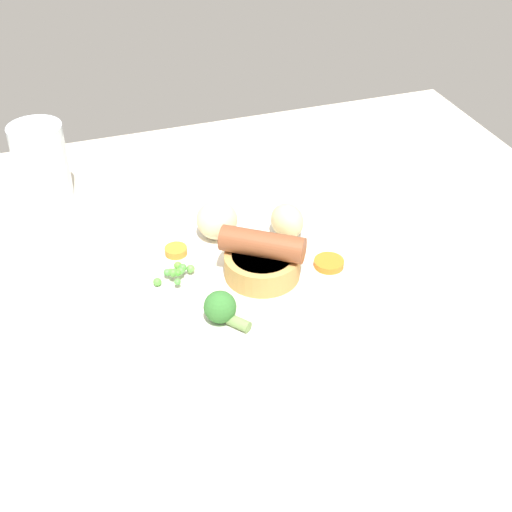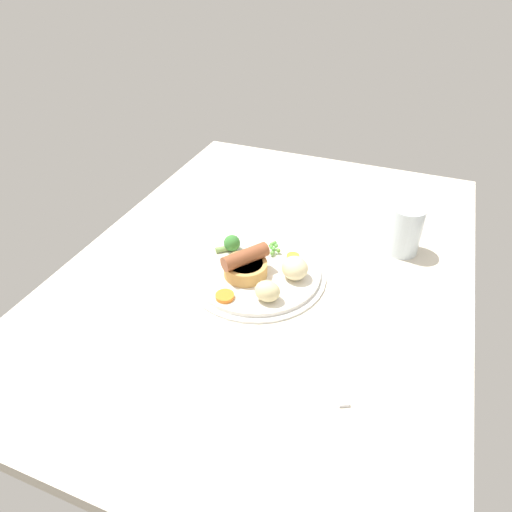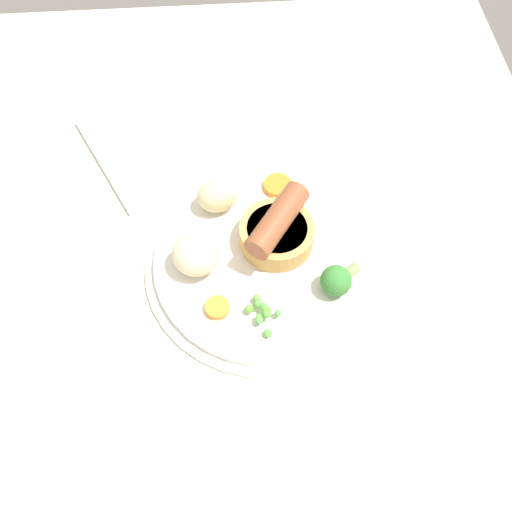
{
  "view_description": "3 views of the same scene",
  "coord_description": "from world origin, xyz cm",
  "views": [
    {
      "loc": [
        13.7,
        63.56,
        54.74
      ],
      "look_at": [
        -7.39,
        1.53,
        6.26
      ],
      "focal_mm": 50.0,
      "sensor_mm": 36.0,
      "label": 1
    },
    {
      "loc": [
        -72.9,
        -24.93,
        60.77
      ],
      "look_at": [
        -4.14,
        1.99,
        6.69
      ],
      "focal_mm": 32.0,
      "sensor_mm": 36.0,
      "label": 2
    },
    {
      "loc": [
        28.39,
        -2.19,
        60.36
      ],
      "look_at": [
        -5.16,
        0.24,
        5.52
      ],
      "focal_mm": 40.0,
      "sensor_mm": 36.0,
      "label": 3
    }
  ],
  "objects": [
    {
      "name": "dining_table",
      "position": [
        0.0,
        0.0,
        1.5
      ],
      "size": [
        110.0,
        80.0,
        3.0
      ],
      "primitive_type": "cube",
      "color": "beige",
      "rests_on": "ground"
    },
    {
      "name": "dinner_plate",
      "position": [
        -5.54,
        1.39,
        3.57
      ],
      "size": [
        28.14,
        28.14,
        1.4
      ],
      "color": "silver",
      "rests_on": "dining_table"
    },
    {
      "name": "sausage_pudding",
      "position": [
        -7.68,
        2.82,
        6.67
      ],
      "size": [
        9.49,
        8.65,
        5.83
      ],
      "rotation": [
        0.0,
        0.0,
        5.67
      ],
      "color": "tan",
      "rests_on": "dinner_plate"
    },
    {
      "name": "pea_pile",
      "position": [
        1.79,
        0.41,
        5.36
      ],
      "size": [
        5.26,
        3.92,
        1.81
      ],
      "color": "#68AC4C",
      "rests_on": "dinner_plate"
    },
    {
      "name": "broccoli_floret_near",
      "position": [
        -1.1,
        8.81,
        6.06
      ],
      "size": [
        4.46,
        4.95,
        3.5
      ],
      "rotation": [
        0.0,
        0.0,
        5.38
      ],
      "color": "#387A33",
      "rests_on": "dinner_plate"
    },
    {
      "name": "potato_chunk_0",
      "position": [
        -5.08,
        -6.46,
        6.69
      ],
      "size": [
        6.7,
        6.84,
        4.58
      ],
      "primitive_type": "ellipsoid",
      "rotation": [
        0.0,
        0.0,
        5.87
      ],
      "color": "beige",
      "rests_on": "dinner_plate"
    },
    {
      "name": "potato_chunk_2",
      "position": [
        -13.23,
        -3.81,
        6.47
      ],
      "size": [
        4.23,
        5.08,
        4.14
      ],
      "primitive_type": "ellipsoid",
      "rotation": [
        0.0,
        0.0,
        1.66
      ],
      "color": "beige",
      "rests_on": "dinner_plate"
    },
    {
      "name": "carrot_slice_1",
      "position": [
        0.68,
        -4.37,
        4.84
      ],
      "size": [
        3.63,
        3.63,
        0.87
      ],
      "primitive_type": "cylinder",
      "rotation": [
        0.0,
        0.0,
        0.49
      ],
      "color": "orange",
      "rests_on": "dinner_plate"
    },
    {
      "name": "carrot_slice_5",
      "position": [
        -15.61,
        3.72,
        4.8
      ],
      "size": [
        4.89,
        4.89,
        0.79
      ],
      "primitive_type": "cylinder",
      "rotation": [
        0.0,
        0.0,
        0.59
      ],
      "color": "orange",
      "rests_on": "dinner_plate"
    },
    {
      "name": "fork",
      "position": [
        -21.92,
        -18.09,
        3.3
      ],
      "size": [
        16.81,
        9.5,
        0.6
      ],
      "primitive_type": "cube",
      "rotation": [
        0.0,
        0.0,
        0.47
      ],
      "color": "silver",
      "rests_on": "dining_table"
    },
    {
      "name": "drinking_glass",
      "position": [
        13.93,
        -24.72,
        8.36
      ],
      "size": [
        7.12,
        7.12,
        10.72
      ],
      "primitive_type": "cylinder",
      "color": "silver",
      "rests_on": "dining_table"
    }
  ]
}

